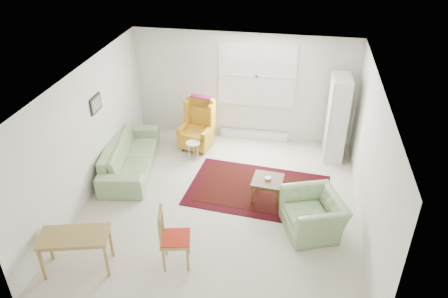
% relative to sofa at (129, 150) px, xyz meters
% --- Properties ---
extents(room, '(5.04, 5.54, 2.51)m').
position_rel_sofa_xyz_m(room, '(2.12, -0.67, 0.80)').
color(room, beige).
rests_on(room, ground).
extents(rug, '(2.84, 1.97, 0.03)m').
position_rel_sofa_xyz_m(rug, '(2.73, -0.29, -0.44)').
color(rug, black).
rests_on(rug, ground).
extents(sofa, '(1.24, 2.38, 0.92)m').
position_rel_sofa_xyz_m(sofa, '(0.00, 0.00, 0.00)').
color(sofa, '#7E9C68').
rests_on(sofa, ground).
extents(armchair, '(1.21, 1.29, 0.80)m').
position_rel_sofa_xyz_m(armchair, '(3.77, -1.27, -0.06)').
color(armchair, '#7E9C68').
rests_on(armchair, ground).
extents(wingback_chair, '(0.79, 0.82, 1.16)m').
position_rel_sofa_xyz_m(wingback_chair, '(1.16, 1.11, 0.12)').
color(wingback_chair, gold).
rests_on(wingback_chair, ground).
extents(coffee_table, '(0.60, 0.60, 0.46)m').
position_rel_sofa_xyz_m(coffee_table, '(2.92, -0.54, -0.23)').
color(coffee_table, '#483016').
rests_on(coffee_table, ground).
extents(stool, '(0.40, 0.40, 0.41)m').
position_rel_sofa_xyz_m(stool, '(1.19, 0.65, -0.25)').
color(stool, white).
rests_on(stool, ground).
extents(cabinet, '(0.41, 0.75, 1.85)m').
position_rel_sofa_xyz_m(cabinet, '(4.20, 1.32, 0.47)').
color(cabinet, silver).
rests_on(cabinet, ground).
extents(desk, '(1.13, 0.76, 0.65)m').
position_rel_sofa_xyz_m(desk, '(0.22, -2.81, -0.13)').
color(desk, olive).
rests_on(desk, ground).
extents(desk_chair, '(0.54, 0.54, 1.03)m').
position_rel_sofa_xyz_m(desk_chair, '(1.68, -2.45, 0.06)').
color(desk_chair, olive).
rests_on(desk_chair, ground).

